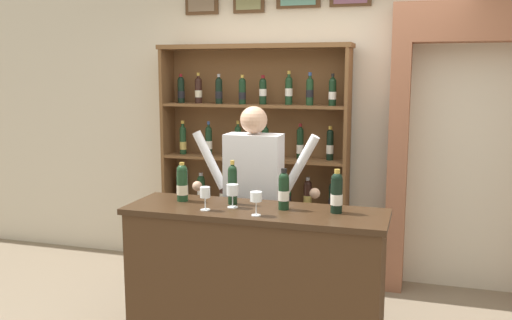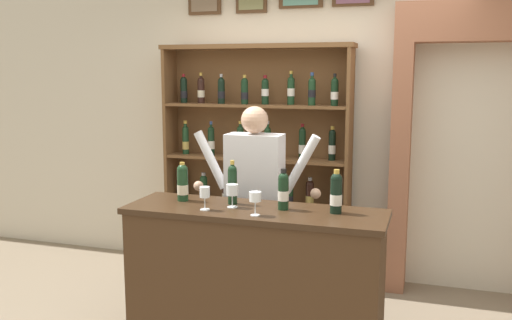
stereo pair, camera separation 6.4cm
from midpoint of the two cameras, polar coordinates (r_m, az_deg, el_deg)
The scene contains 12 objects.
back_wall at distance 5.12m, azimuth 7.24°, elevation 7.30°, with size 12.00×0.19×3.45m.
wine_shelf at distance 5.08m, azimuth 0.45°, elevation 0.22°, with size 1.76×0.30×2.12m.
archway_doorway at distance 4.95m, azimuth 22.62°, elevation 2.75°, with size 1.44×0.45×2.43m.
tasting_counter at distance 3.87m, azimuth 0.32°, elevation -12.03°, with size 1.77×0.55×0.97m.
shopkeeper at distance 4.29m, azimuth 0.29°, elevation -2.68°, with size 1.04×0.22×1.62m.
tasting_bottle_prosecco at distance 3.96m, azimuth -7.12°, elevation -2.32°, with size 0.08×0.08×0.28m.
tasting_bottle_riserva at distance 3.83m, azimuth -1.97°, elevation -2.46°, with size 0.07×0.07×0.31m.
tasting_bottle_super_tuscan at distance 3.69m, azimuth 3.33°, elevation -3.12°, with size 0.07×0.07×0.28m.
tasting_bottle_brunello at distance 3.63m, azimuth 8.77°, elevation -3.36°, with size 0.08×0.08×0.29m.
wine_glass_center at distance 3.74m, azimuth -1.98°, elevation -3.18°, with size 0.08×0.08×0.16m.
wine_glass_right at distance 3.53m, azimuth 0.44°, elevation -3.94°, with size 0.08×0.08×0.16m.
wine_glass_left at distance 3.69m, azimuth -4.82°, elevation -3.44°, with size 0.07×0.07×0.16m.
Camera 2 is at (0.98, -3.44, 1.88)m, focal length 38.80 mm.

